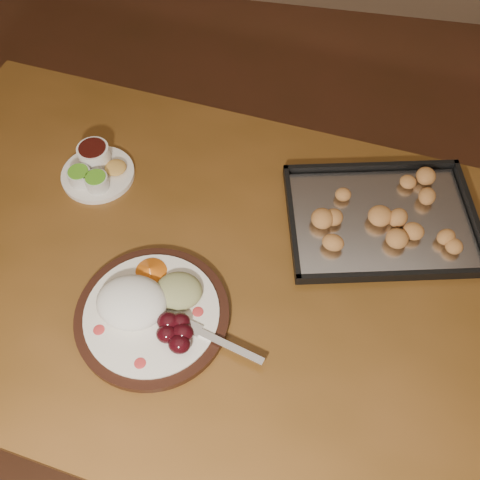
# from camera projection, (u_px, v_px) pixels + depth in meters

# --- Properties ---
(ground) EXTENTS (4.00, 4.00, 0.00)m
(ground) POSITION_uv_depth(u_px,v_px,m) (205.00, 348.00, 1.81)
(ground) COLOR brown
(ground) RESTS_ON ground
(dining_table) EXTENTS (1.61, 1.09, 0.75)m
(dining_table) POSITION_uv_depth(u_px,v_px,m) (209.00, 288.00, 1.20)
(dining_table) COLOR brown
(dining_table) RESTS_ON ground
(dinner_plate) EXTENTS (0.38, 0.30, 0.07)m
(dinner_plate) POSITION_uv_depth(u_px,v_px,m) (150.00, 309.00, 1.03)
(dinner_plate) COLOR black
(dinner_plate) RESTS_ON dining_table
(condiment_saucer) EXTENTS (0.17, 0.17, 0.06)m
(condiment_saucer) POSITION_uv_depth(u_px,v_px,m) (96.00, 169.00, 1.23)
(condiment_saucer) COLOR white
(condiment_saucer) RESTS_ON dining_table
(baking_tray) EXTENTS (0.46, 0.38, 0.04)m
(baking_tray) POSITION_uv_depth(u_px,v_px,m) (382.00, 218.00, 1.16)
(baking_tray) COLOR black
(baking_tray) RESTS_ON dining_table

